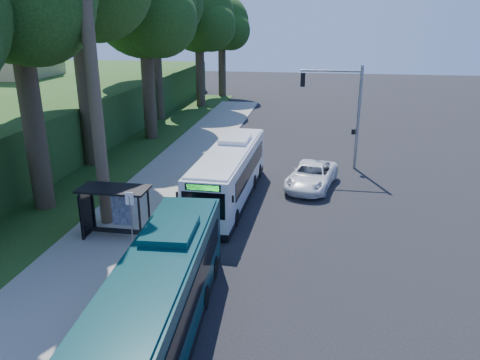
% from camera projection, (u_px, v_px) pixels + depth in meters
% --- Properties ---
extents(ground, '(140.00, 140.00, 0.00)m').
position_uv_depth(ground, '(271.00, 222.00, 23.90)').
color(ground, black).
rests_on(ground, ground).
extents(sidewalk, '(4.50, 70.00, 0.12)m').
position_uv_depth(sidewalk, '(135.00, 212.00, 24.98)').
color(sidewalk, gray).
rests_on(sidewalk, ground).
extents(red_curb, '(0.25, 30.00, 0.13)m').
position_uv_depth(red_curb, '(151.00, 250.00, 20.90)').
color(red_curb, maroon).
rests_on(red_curb, ground).
extents(grass_verge, '(8.00, 70.00, 0.06)m').
position_uv_depth(grass_verge, '(80.00, 178.00, 30.51)').
color(grass_verge, '#234719').
rests_on(grass_verge, ground).
extents(bus_shelter, '(3.20, 1.51, 2.55)m').
position_uv_depth(bus_shelter, '(111.00, 202.00, 21.73)').
color(bus_shelter, black).
rests_on(bus_shelter, ground).
extents(stop_sign_pole, '(0.35, 0.06, 3.17)m').
position_uv_depth(stop_sign_pole, '(131.00, 217.00, 19.37)').
color(stop_sign_pole, gray).
rests_on(stop_sign_pole, ground).
extents(traffic_signal_pole, '(4.10, 0.30, 7.00)m').
position_uv_depth(traffic_signal_pole, '(344.00, 104.00, 31.20)').
color(traffic_signal_pole, gray).
rests_on(traffic_signal_pole, ground).
extents(tree_2, '(8.82, 8.40, 15.12)m').
position_uv_depth(tree_2, '(145.00, 10.00, 37.16)').
color(tree_2, '#382B1E').
rests_on(tree_2, ground).
extents(tree_4, '(8.40, 8.00, 14.14)m').
position_uv_depth(tree_4, '(200.00, 19.00, 52.25)').
color(tree_4, '#382B1E').
rests_on(tree_4, ground).
extents(tree_5, '(7.35, 7.00, 12.86)m').
position_uv_depth(tree_5, '(222.00, 26.00, 59.82)').
color(tree_5, '#382B1E').
rests_on(tree_5, ground).
extents(white_bus, '(2.70, 11.04, 3.27)m').
position_uv_depth(white_bus, '(229.00, 173.00, 26.48)').
color(white_bus, silver).
rests_on(white_bus, ground).
extents(teal_bus, '(2.93, 10.99, 3.24)m').
position_uv_depth(teal_bus, '(160.00, 297.00, 14.67)').
color(teal_bus, '#093235').
rests_on(teal_bus, ground).
extents(pickup, '(3.50, 5.72, 1.48)m').
position_uv_depth(pickup, '(312.00, 176.00, 28.66)').
color(pickup, white).
rests_on(pickup, ground).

